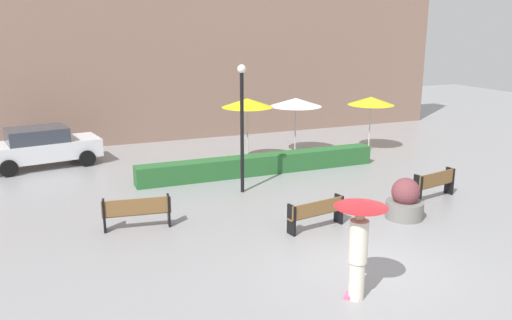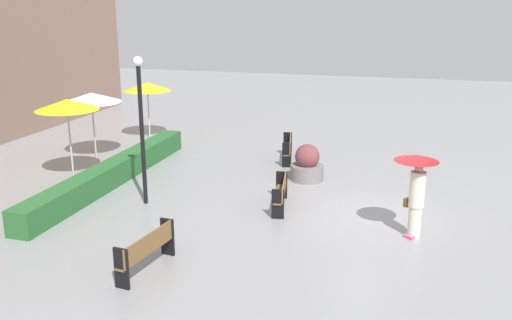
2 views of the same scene
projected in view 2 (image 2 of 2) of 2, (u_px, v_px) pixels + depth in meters
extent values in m
plane|color=gray|center=(376.00, 219.00, 15.04)|extent=(60.00, 60.00, 0.00)
cube|color=brown|center=(287.00, 150.00, 20.42)|extent=(1.72, 0.57, 0.04)
cube|color=brown|center=(290.00, 143.00, 20.34)|extent=(1.69, 0.39, 0.45)
cube|color=black|center=(287.00, 155.00, 19.64)|extent=(0.12, 0.33, 0.90)
cube|color=black|center=(288.00, 144.00, 21.17)|extent=(0.12, 0.33, 0.90)
cube|color=brown|center=(145.00, 253.00, 12.06)|extent=(1.87, 0.47, 0.04)
cube|color=brown|center=(150.00, 243.00, 11.94)|extent=(1.84, 0.28, 0.45)
cube|color=black|center=(122.00, 269.00, 11.29)|extent=(0.10, 0.34, 0.89)
cube|color=black|center=(168.00, 237.00, 12.81)|extent=(0.10, 0.34, 0.89)
cube|color=brown|center=(279.00, 194.00, 15.75)|extent=(1.77, 0.53, 0.04)
cube|color=brown|center=(284.00, 187.00, 15.68)|extent=(1.74, 0.34, 0.39)
cube|color=black|center=(278.00, 204.00, 14.96)|extent=(0.12, 0.34, 0.83)
cube|color=black|center=(282.00, 185.00, 16.53)|extent=(0.12, 0.34, 0.83)
cylinder|color=silver|center=(415.00, 222.00, 13.79)|extent=(0.32, 0.32, 0.82)
cube|color=#F2598C|center=(412.00, 236.00, 13.86)|extent=(0.41, 0.40, 0.08)
cylinder|color=silver|center=(417.00, 189.00, 13.55)|extent=(0.38, 0.38, 0.88)
sphere|color=tan|center=(419.00, 168.00, 13.40)|extent=(0.21, 0.21, 0.21)
cube|color=brown|center=(408.00, 202.00, 13.83)|extent=(0.28, 0.26, 0.22)
cylinder|color=black|center=(415.00, 176.00, 13.55)|extent=(0.02, 0.02, 0.90)
cone|color=maroon|center=(417.00, 158.00, 13.42)|extent=(1.08, 1.08, 0.16)
cylinder|color=slate|center=(307.00, 172.00, 18.31)|extent=(1.08, 1.08, 0.50)
sphere|color=brown|center=(307.00, 156.00, 18.16)|extent=(0.81, 0.81, 0.81)
cylinder|color=black|center=(142.00, 137.00, 15.70)|extent=(0.12, 0.12, 3.98)
sphere|color=white|center=(138.00, 61.00, 15.12)|extent=(0.28, 0.28, 0.28)
cylinder|color=silver|center=(70.00, 142.00, 18.22)|extent=(0.06, 0.06, 2.47)
cone|color=yellow|center=(67.00, 105.00, 17.88)|extent=(2.03, 2.03, 0.35)
cylinder|color=silver|center=(94.00, 128.00, 20.69)|extent=(0.06, 0.06, 2.28)
cone|color=white|center=(91.00, 97.00, 20.38)|extent=(2.20, 2.20, 0.35)
cylinder|color=silver|center=(149.00, 112.00, 23.71)|extent=(0.06, 0.06, 2.23)
cone|color=yellow|center=(147.00, 86.00, 23.41)|extent=(2.02, 2.02, 0.35)
cube|color=#28602D|center=(113.00, 172.00, 17.95)|extent=(9.35, 0.70, 0.71)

